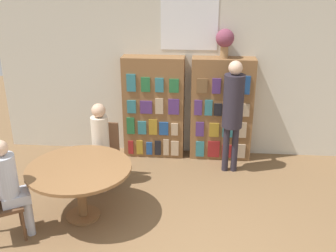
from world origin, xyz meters
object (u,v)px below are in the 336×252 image
object	(u,v)px
bookshelf_right	(221,110)
reading_table	(80,175)
bookshelf_left	(154,108)
flower_vase	(225,40)
chair_left_side	(104,149)
seated_reader_left	(100,141)
seated_reader_right	(9,182)
librarian_standing	(233,106)

from	to	relation	value
bookshelf_right	reading_table	distance (m)	2.68
bookshelf_left	reading_table	xyz separation A→B (m)	(-0.71, -1.95, -0.23)
flower_vase	bookshelf_left	bearing A→B (deg)	-179.77
flower_vase	reading_table	world-z (taller)	flower_vase
reading_table	chair_left_side	xyz separation A→B (m)	(0.07, 0.99, -0.11)
reading_table	seated_reader_left	distance (m)	0.82
flower_vase	seated_reader_right	distance (m)	3.70
flower_vase	chair_left_side	world-z (taller)	flower_vase
bookshelf_right	seated_reader_right	size ratio (longest dim) A/B	1.36
bookshelf_right	seated_reader_left	world-z (taller)	bookshelf_right
bookshelf_left	flower_vase	bearing A→B (deg)	0.23
chair_left_side	librarian_standing	xyz separation A→B (m)	(1.90, 0.46, 0.59)
flower_vase	seated_reader_left	bearing A→B (deg)	-147.15
bookshelf_left	seated_reader_right	size ratio (longest dim) A/B	1.36
seated_reader_right	bookshelf_left	bearing A→B (deg)	117.68
bookshelf_left	bookshelf_right	world-z (taller)	same
seated_reader_right	reading_table	bearing A→B (deg)	90.00
bookshelf_left	flower_vase	world-z (taller)	flower_vase
seated_reader_left	librarian_standing	xyz separation A→B (m)	(1.92, 0.64, 0.37)
reading_table	flower_vase	bearing A→B (deg)	46.89
flower_vase	librarian_standing	bearing A→B (deg)	-73.74
bookshelf_right	flower_vase	xyz separation A→B (m)	(-0.01, 0.00, 1.14)
reading_table	seated_reader_right	size ratio (longest dim) A/B	1.04
bookshelf_left	librarian_standing	distance (m)	1.39
bookshelf_right	seated_reader_right	bearing A→B (deg)	-136.73
bookshelf_left	librarian_standing	bearing A→B (deg)	-21.56
reading_table	seated_reader_left	bearing A→B (deg)	85.86
flower_vase	seated_reader_left	size ratio (longest dim) A/B	0.35
flower_vase	seated_reader_right	bearing A→B (deg)	-136.61
seated_reader_left	seated_reader_right	size ratio (longest dim) A/B	1.01
seated_reader_left	librarian_standing	size ratio (longest dim) A/B	0.71
bookshelf_left	seated_reader_left	bearing A→B (deg)	-119.61
bookshelf_left	reading_table	size ratio (longest dim) A/B	1.30
flower_vase	reading_table	xyz separation A→B (m)	(-1.83, -1.95, -1.38)
seated_reader_right	librarian_standing	world-z (taller)	librarian_standing
reading_table	seated_reader_left	world-z (taller)	seated_reader_left
seated_reader_right	bookshelf_right	bearing A→B (deg)	101.42
bookshelf_right	librarian_standing	xyz separation A→B (m)	(0.14, -0.50, 0.24)
flower_vase	reading_table	bearing A→B (deg)	-133.11
bookshelf_left	seated_reader_right	world-z (taller)	bookshelf_left
bookshelf_left	chair_left_side	world-z (taller)	bookshelf_left
bookshelf_left	seated_reader_right	bearing A→B (deg)	-120.46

